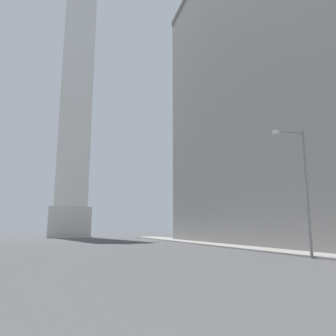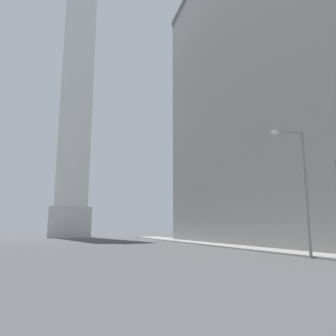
% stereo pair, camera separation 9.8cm
% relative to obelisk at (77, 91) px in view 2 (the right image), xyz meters
% --- Properties ---
extents(sidewalk_right, '(5.00, 94.15, 0.15)m').
position_rel_obelisk_xyz_m(sidewalk_right, '(17.57, -50.22, -35.62)').
color(sidewalk_right, gray).
rests_on(sidewalk_right, ground_plane).
extents(building_right, '(21.25, 50.88, 43.55)m').
position_rel_obelisk_xyz_m(building_right, '(28.43, -47.79, -13.91)').
color(building_right, gray).
rests_on(building_right, ground_plane).
extents(obelisk, '(9.19, 9.19, 74.69)m').
position_rel_obelisk_xyz_m(obelisk, '(0.00, 0.00, 0.00)').
color(obelisk, silver).
rests_on(obelisk, ground_plane).
extents(street_lamp, '(2.53, 0.36, 8.55)m').
position_rel_obelisk_xyz_m(street_lamp, '(14.69, -61.61, -30.51)').
color(street_lamp, gray).
rests_on(street_lamp, ground_plane).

